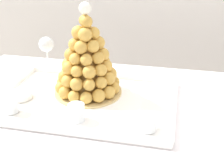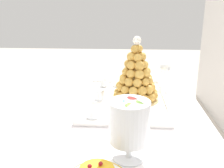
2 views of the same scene
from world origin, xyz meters
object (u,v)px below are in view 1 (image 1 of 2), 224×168
Objects in this scene: dessert_cup_left at (11,105)px; wine_glass at (46,46)px; dessert_cup_mid_left at (76,113)px; serving_tray at (87,101)px; creme_brulee_ramekin at (21,95)px; croquembouche at (87,60)px; dessert_cup_centre at (147,123)px.

dessert_cup_left is 0.39m from wine_glass.
wine_glass reaches higher than dessert_cup_mid_left.
serving_tray is 4.03× the size of wine_glass.
dessert_cup_mid_left is 0.27m from creme_brulee_ramekin.
wine_glass reaches higher than serving_tray.
serving_tray is 7.26× the size of creme_brulee_ramekin.
croquembouche is 0.34m from dessert_cup_centre.
serving_tray is 0.15m from croquembouche.
croquembouche is 0.27m from creme_brulee_ramekin.
wine_glass is (-0.24, 0.19, -0.02)m from croquembouche.
croquembouche is at bearing 42.23° from dessert_cup_left.
croquembouche reaches higher than dessert_cup_centre.
dessert_cup_left reaches higher than dessert_cup_centre.
dessert_cup_centre is 0.49m from creme_brulee_ramekin.
serving_tray is at bearing 7.26° from creme_brulee_ramekin.
dessert_cup_centre is (0.46, -0.01, -0.00)m from dessert_cup_left.
creme_brulee_ramekin is 0.56× the size of wine_glass.
croquembouche is 5.99× the size of dessert_cup_mid_left.
croquembouche is 2.17× the size of wine_glass.
dessert_cup_mid_left is at bearing -55.71° from wine_glass.
dessert_cup_mid_left is (0.23, -0.00, 0.00)m from dessert_cup_left.
dessert_cup_left is 0.99× the size of dessert_cup_centre.
croquembouche is at bearing 103.21° from serving_tray.
dessert_cup_mid_left is 1.04× the size of dessert_cup_centre.
creme_brulee_ramekin is (-0.24, -0.03, 0.01)m from serving_tray.
wine_glass is (-0.25, 0.25, 0.11)m from serving_tray.
creme_brulee_ramekin is at bearing -172.74° from serving_tray.
dessert_cup_centre is at bearing -30.97° from serving_tray.
croquembouche reaches higher than serving_tray.
creme_brulee_ramekin is (-0.25, 0.10, -0.01)m from dessert_cup_mid_left.
serving_tray is at bearing -76.79° from croquembouche.
wine_glass is (-0.01, 0.28, 0.10)m from creme_brulee_ramekin.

